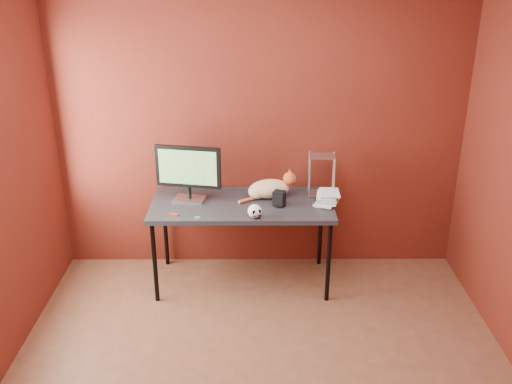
{
  "coord_description": "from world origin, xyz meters",
  "views": [
    {
      "loc": [
        -0.05,
        -2.94,
        2.66
      ],
      "look_at": [
        -0.03,
        1.15,
        0.94
      ],
      "focal_mm": 40.0,
      "sensor_mm": 36.0,
      "label": 1
    }
  ],
  "objects_px": {
    "desk": "(242,208)",
    "book_stack": "(321,140)",
    "cat": "(270,188)",
    "speaker": "(279,199)",
    "monitor": "(188,171)",
    "skull_mug": "(255,211)"
  },
  "relations": [
    {
      "from": "skull_mug",
      "to": "book_stack",
      "type": "bearing_deg",
      "value": 11.75
    },
    {
      "from": "monitor",
      "to": "book_stack",
      "type": "height_order",
      "value": "book_stack"
    },
    {
      "from": "cat",
      "to": "skull_mug",
      "type": "height_order",
      "value": "cat"
    },
    {
      "from": "cat",
      "to": "book_stack",
      "type": "relative_size",
      "value": 0.46
    },
    {
      "from": "desk",
      "to": "book_stack",
      "type": "xyz_separation_m",
      "value": [
        0.63,
        0.01,
        0.58
      ]
    },
    {
      "from": "cat",
      "to": "speaker",
      "type": "xyz_separation_m",
      "value": [
        0.07,
        -0.17,
        -0.02
      ]
    },
    {
      "from": "skull_mug",
      "to": "speaker",
      "type": "height_order",
      "value": "speaker"
    },
    {
      "from": "cat",
      "to": "book_stack",
      "type": "distance_m",
      "value": 0.61
    },
    {
      "from": "monitor",
      "to": "book_stack",
      "type": "bearing_deg",
      "value": 8.31
    },
    {
      "from": "desk",
      "to": "skull_mug",
      "type": "height_order",
      "value": "skull_mug"
    },
    {
      "from": "cat",
      "to": "speaker",
      "type": "relative_size",
      "value": 3.84
    },
    {
      "from": "cat",
      "to": "speaker",
      "type": "height_order",
      "value": "cat"
    },
    {
      "from": "desk",
      "to": "book_stack",
      "type": "distance_m",
      "value": 0.86
    },
    {
      "from": "speaker",
      "to": "book_stack",
      "type": "relative_size",
      "value": 0.12
    },
    {
      "from": "monitor",
      "to": "book_stack",
      "type": "xyz_separation_m",
      "value": [
        1.07,
        -0.04,
        0.27
      ]
    },
    {
      "from": "monitor",
      "to": "speaker",
      "type": "bearing_deg",
      "value": 1.6
    },
    {
      "from": "desk",
      "to": "book_stack",
      "type": "bearing_deg",
      "value": 1.3
    },
    {
      "from": "desk",
      "to": "speaker",
      "type": "distance_m",
      "value": 0.33
    },
    {
      "from": "monitor",
      "to": "cat",
      "type": "xyz_separation_m",
      "value": [
        0.67,
        0.05,
        -0.18
      ]
    },
    {
      "from": "desk",
      "to": "speaker",
      "type": "xyz_separation_m",
      "value": [
        0.3,
        -0.06,
        0.11
      ]
    },
    {
      "from": "desk",
      "to": "speaker",
      "type": "bearing_deg",
      "value": -11.41
    },
    {
      "from": "monitor",
      "to": "skull_mug",
      "type": "xyz_separation_m",
      "value": [
        0.54,
        -0.34,
        -0.21
      ]
    }
  ]
}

